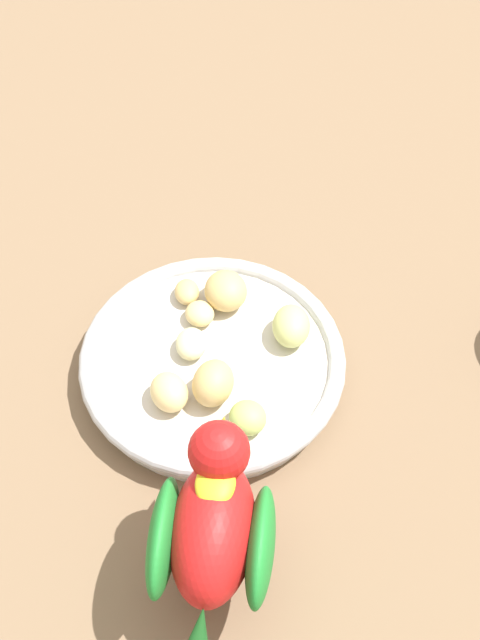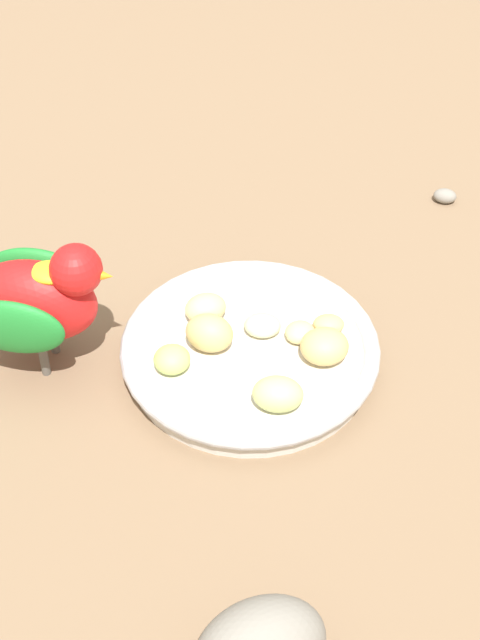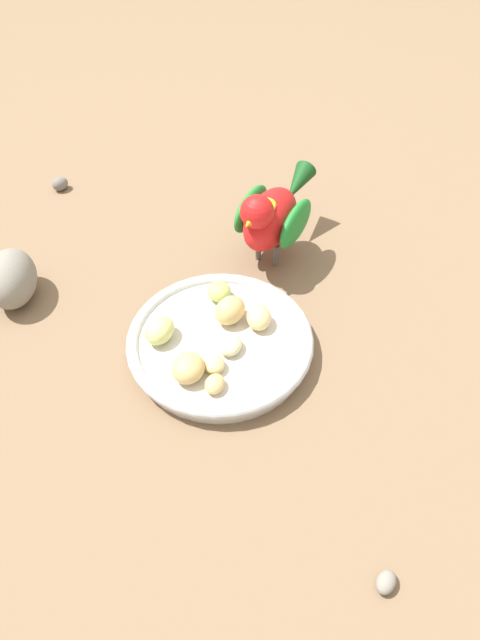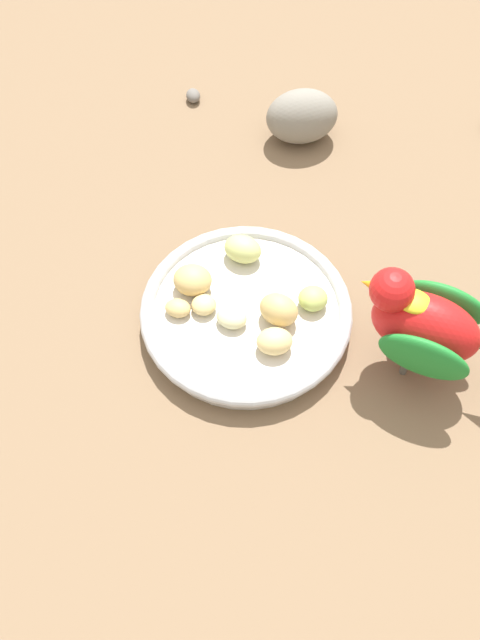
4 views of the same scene
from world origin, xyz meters
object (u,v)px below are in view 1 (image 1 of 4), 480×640
(apple_piece_2, at_px, (226,291))
(apple_piece_4, at_px, (291,326))
(apple_piece_3, at_px, (169,392))
(feeding_bowl, at_px, (213,364))
(apple_piece_5, at_px, (187,292))
(apple_piece_0, at_px, (215,386))
(parrot, at_px, (212,533))
(apple_piece_6, at_px, (200,314))
(apple_piece_1, at_px, (188,346))
(apple_piece_7, at_px, (243,420))

(apple_piece_2, relative_size, apple_piece_4, 0.99)
(apple_piece_2, relative_size, apple_piece_3, 1.12)
(feeding_bowl, height_order, apple_piece_5, apple_piece_5)
(apple_piece_0, distance_m, parrot, 0.14)
(feeding_bowl, relative_size, apple_piece_4, 5.41)
(apple_piece_4, xyz_separation_m, apple_piece_6, (0.05, -0.05, -0.01))
(apple_piece_1, distance_m, apple_piece_4, 0.08)
(apple_piece_2, relative_size, apple_piece_7, 1.33)
(apple_piece_3, height_order, apple_piece_5, apple_piece_3)
(apple_piece_3, height_order, apple_piece_4, apple_piece_4)
(apple_piece_1, xyz_separation_m, apple_piece_3, (0.04, 0.03, 0.00))
(apple_piece_1, relative_size, parrot, 0.20)
(apple_piece_4, bearing_deg, apple_piece_7, 33.41)
(feeding_bowl, xyz_separation_m, apple_piece_7, (0.01, 0.07, 0.02))
(apple_piece_1, distance_m, parrot, 0.19)
(apple_piece_5, relative_size, parrot, 0.17)
(apple_piece_4, height_order, apple_piece_5, apple_piece_4)
(feeding_bowl, height_order, parrot, parrot)
(feeding_bowl, xyz_separation_m, apple_piece_2, (-0.04, -0.05, 0.02))
(apple_piece_2, bearing_deg, feeding_bowl, 47.73)
(apple_piece_1, distance_m, apple_piece_7, 0.08)
(apple_piece_3, xyz_separation_m, apple_piece_4, (-0.11, -0.00, 0.00))
(parrot, bearing_deg, apple_piece_6, 10.02)
(apple_piece_6, distance_m, apple_piece_7, 0.11)
(feeding_bowl, relative_size, apple_piece_0, 5.39)
(feeding_bowl, height_order, apple_piece_7, apple_piece_7)
(apple_piece_2, bearing_deg, apple_piece_4, 113.11)
(apple_piece_3, distance_m, apple_piece_5, 0.10)
(feeding_bowl, xyz_separation_m, apple_piece_3, (0.05, 0.02, 0.02))
(apple_piece_0, bearing_deg, apple_piece_4, -167.65)
(apple_piece_3, height_order, apple_piece_7, apple_piece_3)
(feeding_bowl, bearing_deg, parrot, 58.91)
(apple_piece_4, bearing_deg, apple_piece_0, 12.35)
(apple_piece_4, xyz_separation_m, apple_piece_7, (0.08, 0.05, -0.00))
(feeding_bowl, height_order, apple_piece_0, apple_piece_0)
(apple_piece_3, relative_size, apple_piece_6, 1.41)
(apple_piece_7, relative_size, parrot, 0.19)
(apple_piece_5, bearing_deg, apple_piece_6, 83.15)
(feeding_bowl, distance_m, parrot, 0.18)
(apple_piece_2, bearing_deg, apple_piece_5, -39.78)
(apple_piece_4, bearing_deg, apple_piece_5, -57.79)
(feeding_bowl, relative_size, parrot, 1.37)
(apple_piece_0, bearing_deg, apple_piece_3, -27.80)
(apple_piece_2, bearing_deg, apple_piece_3, 34.26)
(feeding_bowl, bearing_deg, apple_piece_3, 17.87)
(apple_piece_5, relative_size, apple_piece_6, 1.04)
(apple_piece_3, xyz_separation_m, apple_piece_7, (-0.03, 0.05, -0.00))
(apple_piece_1, bearing_deg, apple_piece_7, 89.29)
(apple_piece_0, bearing_deg, parrot, 57.89)
(apple_piece_4, height_order, parrot, parrot)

